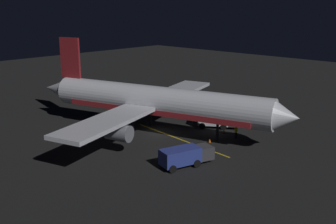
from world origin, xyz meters
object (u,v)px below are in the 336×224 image
traffic_cone_under_wing (224,131)px  baggage_truck (185,156)px  traffic_cone_near_right (210,141)px  traffic_cone_near_left (205,156)px  catering_truck (218,119)px  ground_crew_worker (236,132)px  airliner (154,102)px

traffic_cone_under_wing → baggage_truck: bearing=16.8°
traffic_cone_near_right → traffic_cone_near_left: bearing=32.0°
catering_truck → traffic_cone_near_left: size_ratio=11.59×
ground_crew_worker → baggage_truck: bearing=6.2°
airliner → catering_truck: size_ratio=6.19×
traffic_cone_under_wing → catering_truck: bearing=-123.2°
ground_crew_worker → traffic_cone_near_left: (8.72, 1.49, -0.64)m
traffic_cone_near_left → traffic_cone_near_right: bearing=-148.0°
catering_truck → traffic_cone_near_right: 6.99m
baggage_truck → ground_crew_worker: 12.18m
airliner → traffic_cone_near_left: size_ratio=71.78×
ground_crew_worker → traffic_cone_under_wing: size_ratio=3.16×
ground_crew_worker → traffic_cone_near_left: ground_crew_worker is taller
airliner → traffic_cone_near_right: bearing=103.9°
airliner → traffic_cone_near_left: (2.78, 11.50, -4.28)m
traffic_cone_near_left → traffic_cone_near_right: (-4.87, -3.04, 0.00)m
traffic_cone_near_right → catering_truck: bearing=-151.8°
baggage_truck → ground_crew_worker: bearing=-173.8°
baggage_truck → ground_crew_worker: size_ratio=3.83×
catering_truck → traffic_cone_under_wing: size_ratio=11.59×
ground_crew_worker → traffic_cone_near_right: size_ratio=3.16×
airliner → traffic_cone_under_wing: 10.90m
ground_crew_worker → traffic_cone_under_wing: bearing=-106.8°
airliner → ground_crew_worker: 12.20m
traffic_cone_near_left → traffic_cone_near_right: size_ratio=1.00×
catering_truck → traffic_cone_under_wing: bearing=56.8°
baggage_truck → ground_crew_worker: baggage_truck is taller
baggage_truck → traffic_cone_near_left: baggage_truck is taller
airliner → ground_crew_worker: (-5.94, 10.01, -3.64)m
catering_truck → baggage_truck: bearing=23.1°
baggage_truck → catering_truck: 15.61m
airliner → ground_crew_worker: bearing=120.7°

